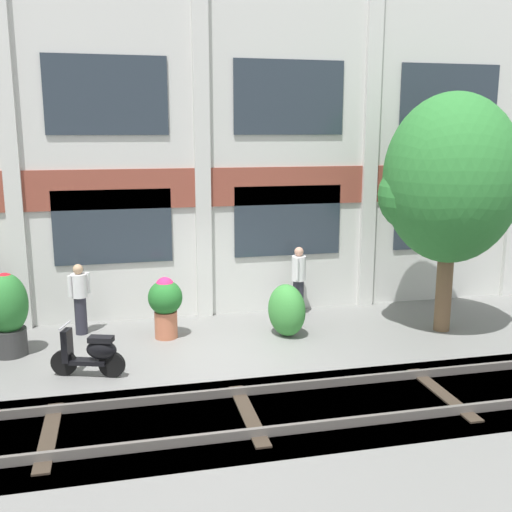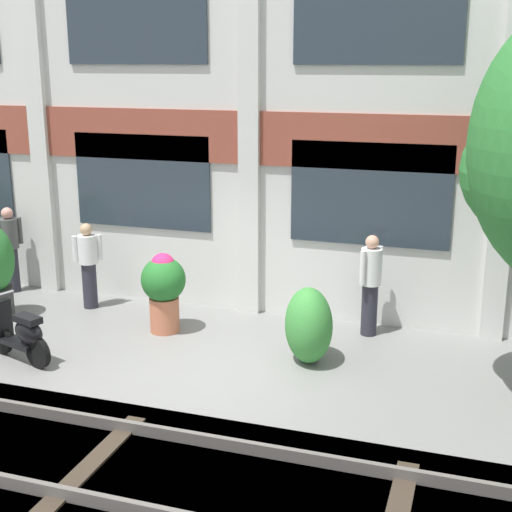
# 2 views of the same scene
# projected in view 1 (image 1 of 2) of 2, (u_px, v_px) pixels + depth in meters

# --- Properties ---
(ground_plane) EXTENTS (80.00, 80.00, 0.00)m
(ground_plane) POSITION_uv_depth(u_px,v_px,m) (225.00, 357.00, 11.84)
(ground_plane) COLOR slate
(apartment_facade) EXTENTS (16.90, 0.64, 7.87)m
(apartment_facade) POSITION_uv_depth(u_px,v_px,m) (200.00, 151.00, 13.96)
(apartment_facade) COLOR silver
(apartment_facade) RESTS_ON ground
(rail_tracks) EXTENTS (24.54, 2.80, 0.43)m
(rail_tracks) POSITION_uv_depth(u_px,v_px,m) (253.00, 422.00, 9.49)
(rail_tracks) COLOR #4C473F
(rail_tracks) RESTS_ON ground
(broadleaf_tree) EXTENTS (3.04, 2.89, 5.21)m
(broadleaf_tree) POSITION_uv_depth(u_px,v_px,m) (451.00, 183.00, 12.79)
(broadleaf_tree) COLOR brown
(broadleaf_tree) RESTS_ON ground
(potted_plant_stone_basin) EXTENTS (0.73, 0.73, 1.35)m
(potted_plant_stone_basin) POSITION_uv_depth(u_px,v_px,m) (165.00, 302.00, 12.82)
(potted_plant_stone_basin) COLOR #B76647
(potted_plant_stone_basin) RESTS_ON ground
(potted_plant_fluted_column) EXTENTS (0.81, 0.81, 1.68)m
(potted_plant_fluted_column) POSITION_uv_depth(u_px,v_px,m) (7.00, 310.00, 11.79)
(potted_plant_fluted_column) COLOR #333333
(potted_plant_fluted_column) RESTS_ON ground
(scooter_near_curb) EXTENTS (1.34, 0.66, 0.98)m
(scooter_near_curb) POSITION_uv_depth(u_px,v_px,m) (91.00, 354.00, 10.84)
(scooter_near_curb) COLOR black
(scooter_near_curb) RESTS_ON ground
(resident_by_doorway) EXTENTS (0.46, 0.34, 1.57)m
(resident_by_doorway) POSITION_uv_depth(u_px,v_px,m) (80.00, 297.00, 13.04)
(resident_by_doorway) COLOR #282833
(resident_by_doorway) RESTS_ON ground
(resident_watching_tracks) EXTENTS (0.34, 0.48, 1.68)m
(resident_watching_tracks) POSITION_uv_depth(u_px,v_px,m) (299.00, 279.00, 14.37)
(resident_watching_tracks) COLOR #282833
(resident_watching_tracks) RESTS_ON ground
(topiary_hedge) EXTENTS (1.04, 1.15, 1.15)m
(topiary_hedge) POSITION_uv_depth(u_px,v_px,m) (287.00, 310.00, 12.99)
(topiary_hedge) COLOR #388438
(topiary_hedge) RESTS_ON ground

